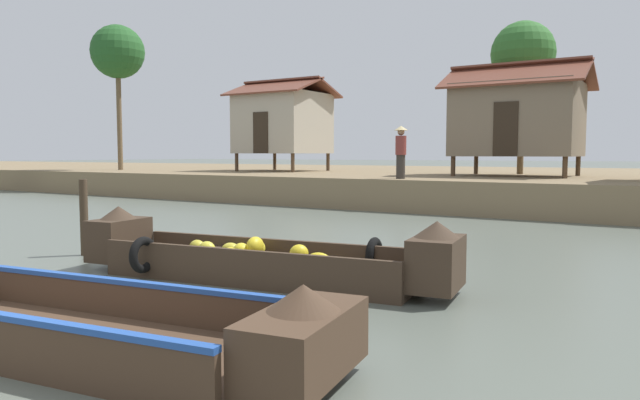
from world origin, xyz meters
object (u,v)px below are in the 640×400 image
banana_boat (257,258)px  stilt_house_left (283,122)px  palm_tree_far (523,54)px  stilt_house_mid_left (517,118)px  viewer_boat (12,314)px  vendor_person (401,149)px  mooring_post (84,217)px  palm_tree_mid (118,53)px

banana_boat → stilt_house_left: size_ratio=1.35×
palm_tree_far → banana_boat: bearing=-88.5°
stilt_house_mid_left → viewer_boat: bearing=-91.0°
vendor_person → mooring_post: vendor_person is taller
palm_tree_mid → mooring_post: (14.83, -12.91, -6.02)m
stilt_house_left → palm_tree_far: size_ratio=0.72×
stilt_house_mid_left → mooring_post: bearing=-104.3°
vendor_person → mooring_post: bearing=-96.8°
palm_tree_far → mooring_post: 18.02m
vendor_person → stilt_house_mid_left: bearing=59.5°
palm_tree_mid → vendor_person: (16.09, -2.34, -4.77)m
stilt_house_left → palm_tree_far: 10.71m
banana_boat → viewer_boat: size_ratio=0.82×
viewer_boat → stilt_house_left: 21.88m
banana_boat → palm_tree_far: palm_tree_far is taller
stilt_house_left → palm_tree_far: (10.36, 1.33, 2.34)m
viewer_boat → mooring_post: bearing=136.0°
palm_tree_mid → stilt_house_mid_left: bearing=5.9°
palm_tree_far → mooring_post: size_ratio=4.37×
palm_tree_far → stilt_house_mid_left: bearing=-80.4°
palm_tree_mid → palm_tree_far: bearing=12.6°
stilt_house_left → stilt_house_mid_left: size_ratio=0.88×
banana_boat → stilt_house_mid_left: size_ratio=1.18×
banana_boat → mooring_post: 3.86m
stilt_house_mid_left → palm_tree_mid: (-18.61, -1.94, 3.66)m
palm_tree_far → viewer_boat: bearing=-89.9°
palm_tree_far → vendor_person: 7.71m
vendor_person → banana_boat: bearing=-76.3°
banana_boat → palm_tree_far: bearing=91.5°
stilt_house_mid_left → vendor_person: size_ratio=2.88×
banana_boat → mooring_post: mooring_post is taller
banana_boat → mooring_post: (-3.85, 0.02, 0.34)m
stilt_house_left → palm_tree_mid: 9.04m
stilt_house_left → palm_tree_far: bearing=7.3°
mooring_post → viewer_boat: bearing=-44.0°
palm_tree_far → stilt_house_left: bearing=-172.7°
stilt_house_mid_left → palm_tree_mid: bearing=-174.1°
palm_tree_mid → palm_tree_far: 18.73m
palm_tree_far → mooring_post: (-3.41, -17.00, -4.92)m
stilt_house_left → mooring_post: (6.95, -15.67, -2.57)m
stilt_house_left → vendor_person: bearing=-31.9°
palm_tree_mid → mooring_post: palm_tree_mid is taller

